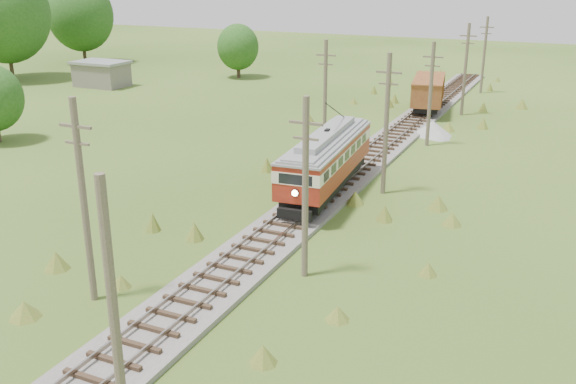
% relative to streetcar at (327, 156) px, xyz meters
% --- Properties ---
extents(railbed_main, '(3.60, 96.00, 0.57)m').
position_rel_streetcar_xyz_m(railbed_main, '(-0.00, 4.96, -2.41)').
color(railbed_main, '#605B54').
rests_on(railbed_main, ground).
extents(streetcar, '(3.88, 12.33, 5.58)m').
position_rel_streetcar_xyz_m(streetcar, '(0.00, 0.00, 0.00)').
color(streetcar, black).
rests_on(streetcar, ground).
extents(gondola, '(4.40, 9.28, 2.96)m').
position_rel_streetcar_xyz_m(gondola, '(-0.00, 27.69, -0.44)').
color(gondola, black).
rests_on(gondola, ground).
extents(gravel_pile, '(3.47, 3.68, 1.26)m').
position_rel_streetcar_xyz_m(gravel_pile, '(2.75, 18.44, -2.01)').
color(gravel_pile, gray).
rests_on(gravel_pile, ground).
extents(utility_pole_r_1, '(0.30, 0.30, 8.80)m').
position_rel_streetcar_xyz_m(utility_pole_r_1, '(3.10, -24.04, 1.80)').
color(utility_pole_r_1, brown).
rests_on(utility_pole_r_1, ground).
extents(utility_pole_r_2, '(1.60, 0.30, 8.60)m').
position_rel_streetcar_xyz_m(utility_pole_r_2, '(3.30, -11.04, 1.82)').
color(utility_pole_r_2, brown).
rests_on(utility_pole_r_2, ground).
extents(utility_pole_r_3, '(1.60, 0.30, 9.00)m').
position_rel_streetcar_xyz_m(utility_pole_r_3, '(3.20, 1.96, 2.02)').
color(utility_pole_r_3, brown).
rests_on(utility_pole_r_3, ground).
extents(utility_pole_r_4, '(1.60, 0.30, 8.40)m').
position_rel_streetcar_xyz_m(utility_pole_r_4, '(3.00, 14.96, 1.72)').
color(utility_pole_r_4, brown).
rests_on(utility_pole_r_4, ground).
extents(utility_pole_r_5, '(1.60, 0.30, 8.90)m').
position_rel_streetcar_xyz_m(utility_pole_r_5, '(3.40, 27.96, 1.97)').
color(utility_pole_r_5, brown).
rests_on(utility_pole_r_5, ground).
extents(utility_pole_r_6, '(1.60, 0.30, 8.70)m').
position_rel_streetcar_xyz_m(utility_pole_r_6, '(3.20, 40.96, 1.87)').
color(utility_pole_r_6, brown).
rests_on(utility_pole_r_6, ground).
extents(utility_pole_l_a, '(1.60, 0.30, 9.00)m').
position_rel_streetcar_xyz_m(utility_pole_l_a, '(-4.20, -17.04, 2.02)').
color(utility_pole_l_a, brown).
rests_on(utility_pole_l_a, ground).
extents(utility_pole_l_b, '(1.60, 0.30, 8.60)m').
position_rel_streetcar_xyz_m(utility_pole_l_b, '(-4.50, 10.96, 1.82)').
color(utility_pole_l_b, brown).
rests_on(utility_pole_l_b, ground).
extents(tree_left_4, '(11.34, 11.34, 14.61)m').
position_rel_streetcar_xyz_m(tree_left_4, '(-54.00, 24.96, 5.76)').
color(tree_left_4, '#38281C').
rests_on(tree_left_4, ground).
extents(tree_left_5, '(9.66, 9.66, 12.44)m').
position_rel_streetcar_xyz_m(tree_left_5, '(-56.00, 40.96, 4.52)').
color(tree_left_5, '#38281C').
rests_on(tree_left_5, ground).
extents(tree_mid_a, '(5.46, 5.46, 7.03)m').
position_rel_streetcar_xyz_m(tree_mid_a, '(-28.00, 38.96, 1.42)').
color(tree_mid_a, '#38281C').
rests_on(tree_mid_a, ground).
extents(shed, '(6.40, 4.40, 3.10)m').
position_rel_streetcar_xyz_m(shed, '(-40.00, 25.96, -1.03)').
color(shed, slate).
rests_on(shed, ground).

